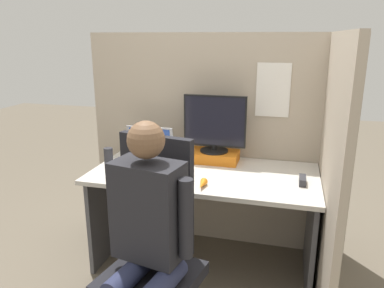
% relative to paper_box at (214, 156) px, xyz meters
% --- Properties ---
extents(cubicle_panel_back, '(2.04, 0.05, 1.66)m').
position_rel_paper_box_xyz_m(cubicle_panel_back, '(-0.02, 0.17, 0.06)').
color(cubicle_panel_back, tan).
rests_on(cubicle_panel_back, ground).
extents(cubicle_panel_right, '(0.04, 1.42, 1.66)m').
position_rel_paper_box_xyz_m(cubicle_panel_right, '(0.78, -0.31, 0.06)').
color(cubicle_panel_right, tan).
rests_on(cubicle_panel_right, ground).
extents(desk, '(1.54, 0.77, 0.73)m').
position_rel_paper_box_xyz_m(desk, '(-0.02, -0.23, -0.21)').
color(desk, beige).
rests_on(desk, ground).
extents(paper_box, '(0.36, 0.22, 0.08)m').
position_rel_paper_box_xyz_m(paper_box, '(0.00, 0.00, 0.00)').
color(paper_box, orange).
rests_on(paper_box, desk).
extents(monitor, '(0.46, 0.21, 0.42)m').
position_rel_paper_box_xyz_m(monitor, '(0.00, 0.00, 0.25)').
color(monitor, black).
rests_on(monitor, paper_box).
extents(laptop, '(0.37, 0.24, 0.25)m').
position_rel_paper_box_xyz_m(laptop, '(-0.48, -0.10, 0.01)').
color(laptop, '#99999E').
rests_on(laptop, desk).
extents(mouse, '(0.07, 0.05, 0.04)m').
position_rel_paper_box_xyz_m(mouse, '(-0.22, -0.30, -0.02)').
color(mouse, gray).
rests_on(mouse, desk).
extents(stapler, '(0.04, 0.13, 0.05)m').
position_rel_paper_box_xyz_m(stapler, '(0.63, -0.29, -0.02)').
color(stapler, '#2D2D33').
rests_on(stapler, desk).
extents(carrot_toy, '(0.05, 0.13, 0.05)m').
position_rel_paper_box_xyz_m(carrot_toy, '(0.03, -0.52, -0.02)').
color(carrot_toy, orange).
rests_on(carrot_toy, desk).
extents(office_chair, '(0.55, 0.60, 1.12)m').
position_rel_paper_box_xyz_m(office_chair, '(-0.14, -0.93, -0.22)').
color(office_chair, black).
rests_on(office_chair, ground).
extents(person, '(0.47, 0.48, 1.26)m').
position_rel_paper_box_xyz_m(person, '(-0.10, -1.11, -0.05)').
color(person, '#282D4C').
rests_on(person, ground).
extents(pen_cup, '(0.07, 0.07, 0.11)m').
position_rel_paper_box_xyz_m(pen_cup, '(-0.75, -0.23, 0.02)').
color(pen_cup, '#28282D').
rests_on(pen_cup, desk).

